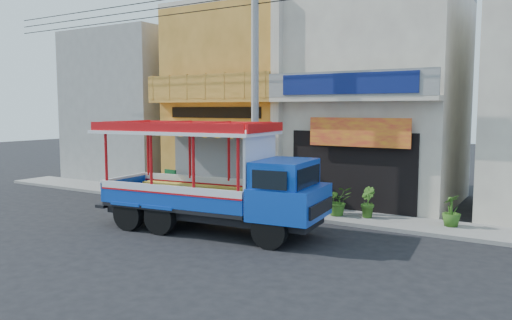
% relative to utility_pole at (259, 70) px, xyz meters
% --- Properties ---
extents(ground, '(90.00, 90.00, 0.00)m').
position_rel_utility_pole_xyz_m(ground, '(0.85, -3.30, -5.03)').
color(ground, black).
rests_on(ground, ground).
extents(sidewalk, '(30.00, 2.00, 0.12)m').
position_rel_utility_pole_xyz_m(sidewalk, '(0.85, 0.70, -4.97)').
color(sidewalk, slate).
rests_on(sidewalk, ground).
extents(shophouse_left, '(6.00, 7.50, 8.24)m').
position_rel_utility_pole_xyz_m(shophouse_left, '(-3.15, 4.66, -0.92)').
color(shophouse_left, '#A97225').
rests_on(shophouse_left, ground).
extents(shophouse_right, '(6.00, 6.75, 8.24)m').
position_rel_utility_pole_xyz_m(shophouse_right, '(2.85, 4.66, -0.93)').
color(shophouse_right, '#B7A896').
rests_on(shophouse_right, ground).
extents(party_pilaster, '(0.35, 0.30, 8.00)m').
position_rel_utility_pole_xyz_m(party_pilaster, '(-0.15, 1.55, -1.03)').
color(party_pilaster, '#B7A896').
rests_on(party_pilaster, ground).
extents(filler_building_left, '(6.00, 6.00, 7.60)m').
position_rel_utility_pole_xyz_m(filler_building_left, '(-10.15, 4.70, -1.23)').
color(filler_building_left, gray).
rests_on(filler_building_left, ground).
extents(utility_pole, '(28.00, 0.26, 9.00)m').
position_rel_utility_pole_xyz_m(utility_pole, '(0.00, 0.00, 0.00)').
color(utility_pole, gray).
rests_on(utility_pole, ground).
extents(songthaew_truck, '(7.28, 2.99, 3.31)m').
position_rel_utility_pole_xyz_m(songthaew_truck, '(0.69, -3.07, -3.44)').
color(songthaew_truck, black).
rests_on(songthaew_truck, ground).
extents(green_sign, '(0.66, 0.37, 1.00)m').
position_rel_utility_pole_xyz_m(green_sign, '(-5.02, 1.03, -4.49)').
color(green_sign, black).
rests_on(green_sign, sidewalk).
extents(potted_plant_a, '(1.18, 1.17, 0.99)m').
position_rel_utility_pole_xyz_m(potted_plant_a, '(2.80, 0.54, -4.42)').
color(potted_plant_a, '#2E5B1A').
rests_on(potted_plant_a, sidewalk).
extents(potted_plant_b, '(0.69, 0.71, 1.01)m').
position_rel_utility_pole_xyz_m(potted_plant_b, '(3.74, 0.77, -4.41)').
color(potted_plant_b, '#2E5B1A').
rests_on(potted_plant_b, sidewalk).
extents(potted_plant_c, '(0.70, 0.70, 0.98)m').
position_rel_utility_pole_xyz_m(potted_plant_c, '(6.37, 0.89, -4.42)').
color(potted_plant_c, '#2E5B1A').
rests_on(potted_plant_c, sidewalk).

